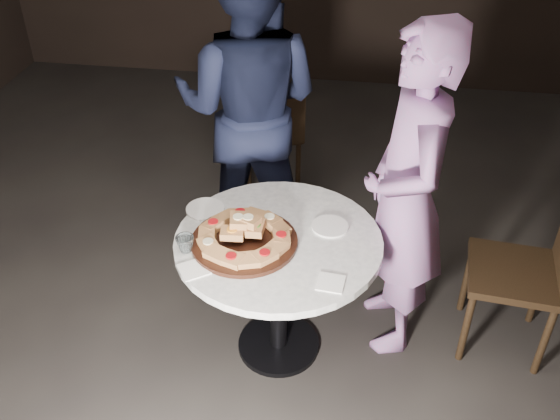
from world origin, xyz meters
name	(u,v)px	position (x,y,z in m)	size (l,w,h in m)	color
floor	(255,345)	(0.00, 0.00, 0.00)	(7.00, 7.00, 0.00)	black
table	(278,261)	(0.13, 0.01, 0.60)	(1.09, 1.09, 0.74)	black
serving_board	(244,242)	(-0.02, -0.05, 0.75)	(0.50, 0.50, 0.02)	black
focaccia_pile	(244,233)	(-0.02, -0.04, 0.79)	(0.44, 0.45, 0.12)	#A97141
plate_left	(205,209)	(-0.27, 0.18, 0.74)	(0.19, 0.19, 0.01)	white
plate_right	(330,226)	(0.36, 0.13, 0.74)	(0.18, 0.18, 0.01)	white
water_glass	(185,244)	(-0.27, -0.14, 0.78)	(0.09, 0.09, 0.08)	silver
napkin_near	(194,269)	(-0.20, -0.26, 0.74)	(0.12, 0.12, 0.01)	white
napkin_far	(331,283)	(0.40, -0.26, 0.74)	(0.12, 0.12, 0.01)	white
chair_far	(271,128)	(-0.15, 1.48, 0.51)	(0.55, 0.56, 0.89)	black
chair_right	(538,265)	(1.38, 0.23, 0.54)	(0.50, 0.48, 0.94)	black
diner_navy	(249,107)	(-0.19, 0.95, 0.94)	(0.91, 0.71, 1.87)	black
diner_teal	(406,198)	(0.71, 0.24, 0.87)	(0.63, 0.42, 1.74)	#865F96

